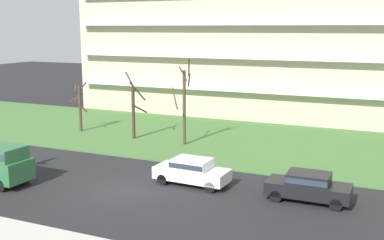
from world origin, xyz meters
name	(u,v)px	position (x,y,z in m)	size (l,w,h in m)	color
ground	(125,191)	(0.00, 0.00, 0.00)	(160.00, 160.00, 0.00)	#232326
grass_lawn_strip	(214,138)	(0.00, 14.00, 0.04)	(80.00, 16.00, 0.08)	#477238
apartment_building	(265,24)	(0.00, 28.88, 9.45)	(38.35, 14.71, 18.91)	beige
tree_far_left	(80,106)	(-11.87, 11.76, 2.30)	(1.72, 1.71, 4.45)	#4C3828
tree_left	(134,109)	(-5.98, 11.13, 2.54)	(1.46, 1.56, 5.64)	#423023
tree_center	(184,104)	(-1.39, 10.99, 3.32)	(1.73, 1.72, 6.83)	#4C3828
sedan_white_near_left	(192,170)	(3.05, 2.50, 0.87)	(4.48, 2.01, 1.57)	white
sedan_black_center_left	(308,186)	(9.82, 2.50, 0.87)	(4.41, 1.83, 1.57)	black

